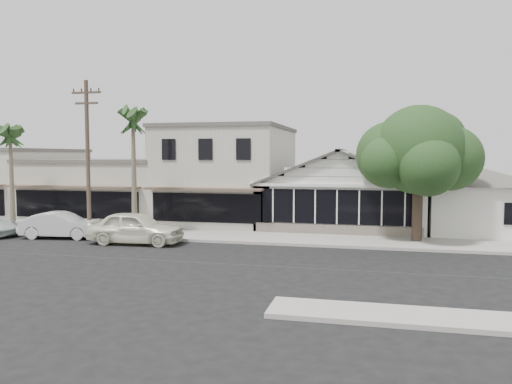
% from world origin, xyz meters
% --- Properties ---
extents(ground, '(140.00, 140.00, 0.00)m').
position_xyz_m(ground, '(0.00, 0.00, 0.00)').
color(ground, black).
rests_on(ground, ground).
extents(sidewalk_north, '(90.00, 3.50, 0.15)m').
position_xyz_m(sidewalk_north, '(-8.00, 6.75, 0.07)').
color(sidewalk_north, '#9E9991').
rests_on(sidewalk_north, ground).
extents(corner_shop, '(10.40, 8.60, 5.10)m').
position_xyz_m(corner_shop, '(5.00, 12.47, 2.62)').
color(corner_shop, silver).
rests_on(corner_shop, ground).
extents(side_cottage, '(6.00, 6.00, 3.00)m').
position_xyz_m(side_cottage, '(13.20, 11.50, 1.50)').
color(side_cottage, silver).
rests_on(side_cottage, ground).
extents(row_building_near, '(8.00, 10.00, 6.50)m').
position_xyz_m(row_building_near, '(-3.00, 13.50, 3.25)').
color(row_building_near, silver).
rests_on(row_building_near, ground).
extents(row_building_midnear, '(10.00, 10.00, 4.20)m').
position_xyz_m(row_building_midnear, '(-12.00, 13.50, 2.10)').
color(row_building_midnear, beige).
rests_on(row_building_midnear, ground).
extents(utility_pole, '(1.80, 0.24, 9.00)m').
position_xyz_m(utility_pole, '(-9.00, 5.20, 4.79)').
color(utility_pole, brown).
rests_on(utility_pole, ground).
extents(car_0, '(5.22, 2.30, 1.75)m').
position_xyz_m(car_0, '(-5.31, 3.70, 0.87)').
color(car_0, silver).
rests_on(car_0, ground).
extents(car_1, '(4.70, 2.17, 1.49)m').
position_xyz_m(car_1, '(-10.31, 4.41, 0.75)').
color(car_1, silver).
rests_on(car_1, ground).
extents(shade_tree, '(6.67, 6.03, 7.40)m').
position_xyz_m(shade_tree, '(9.28, 7.50, 4.87)').
color(shade_tree, '#403127').
rests_on(shade_tree, ground).
extents(palm_east, '(3.18, 3.18, 7.84)m').
position_xyz_m(palm_east, '(-6.42, 5.78, 6.72)').
color(palm_east, '#726651').
rests_on(palm_east, ground).
extents(palm_mid, '(2.97, 2.97, 7.00)m').
position_xyz_m(palm_mid, '(-14.96, 6.19, 5.97)').
color(palm_mid, '#726651').
rests_on(palm_mid, ground).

